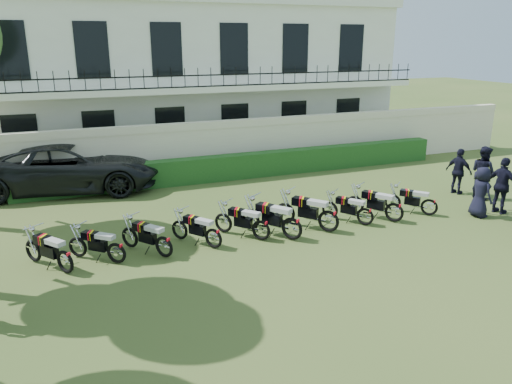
{
  "coord_description": "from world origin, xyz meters",
  "views": [
    {
      "loc": [
        -6.09,
        -11.59,
        5.49
      ],
      "look_at": [
        -0.72,
        1.83,
        1.07
      ],
      "focal_mm": 35.0,
      "sensor_mm": 36.0,
      "label": 1
    }
  ],
  "objects_px": {
    "motorcycle_1": "(116,248)",
    "motorcycle_6": "(329,216)",
    "motorcycle_0": "(65,256)",
    "officer_3": "(481,192)",
    "suv": "(69,167)",
    "motorcycle_8": "(395,208)",
    "officer_5": "(459,171)",
    "motorcycle_7": "(365,212)",
    "officer_2": "(502,186)",
    "motorcycle_2": "(164,242)",
    "motorcycle_4": "(261,225)",
    "motorcycle_9": "(430,203)",
    "officer_4": "(483,172)",
    "motorcycle_3": "(214,234)",
    "motorcycle_5": "(292,223)"
  },
  "relations": [
    {
      "from": "motorcycle_3",
      "to": "motorcycle_0",
      "type": "bearing_deg",
      "value": 145.86
    },
    {
      "from": "motorcycle_1",
      "to": "motorcycle_6",
      "type": "bearing_deg",
      "value": -49.84
    },
    {
      "from": "motorcycle_0",
      "to": "officer_2",
      "type": "relative_size",
      "value": 0.82
    },
    {
      "from": "motorcycle_3",
      "to": "officer_2",
      "type": "distance_m",
      "value": 9.67
    },
    {
      "from": "motorcycle_2",
      "to": "motorcycle_7",
      "type": "bearing_deg",
      "value": -35.81
    },
    {
      "from": "motorcycle_7",
      "to": "motorcycle_4",
      "type": "bearing_deg",
      "value": 143.06
    },
    {
      "from": "officer_4",
      "to": "motorcycle_8",
      "type": "bearing_deg",
      "value": 103.87
    },
    {
      "from": "motorcycle_1",
      "to": "motorcycle_8",
      "type": "xyz_separation_m",
      "value": [
        8.44,
        -0.1,
        0.05
      ]
    },
    {
      "from": "motorcycle_6",
      "to": "officer_2",
      "type": "relative_size",
      "value": 0.91
    },
    {
      "from": "motorcycle_2",
      "to": "officer_2",
      "type": "distance_m",
      "value": 11.04
    },
    {
      "from": "motorcycle_3",
      "to": "officer_5",
      "type": "xyz_separation_m",
      "value": [
        9.92,
        1.56,
        0.41
      ]
    },
    {
      "from": "motorcycle_2",
      "to": "officer_3",
      "type": "relative_size",
      "value": 0.92
    },
    {
      "from": "motorcycle_0",
      "to": "officer_3",
      "type": "xyz_separation_m",
      "value": [
        12.56,
        -0.54,
        0.36
      ]
    },
    {
      "from": "motorcycle_3",
      "to": "motorcycle_6",
      "type": "xyz_separation_m",
      "value": [
        3.51,
        -0.12,
        0.08
      ]
    },
    {
      "from": "suv",
      "to": "motorcycle_4",
      "type": "bearing_deg",
      "value": -135.91
    },
    {
      "from": "motorcycle_2",
      "to": "officer_2",
      "type": "relative_size",
      "value": 0.81
    },
    {
      "from": "motorcycle_0",
      "to": "officer_2",
      "type": "distance_m",
      "value": 13.46
    },
    {
      "from": "motorcycle_2",
      "to": "officer_2",
      "type": "xyz_separation_m",
      "value": [
        11.01,
        -0.58,
        0.48
      ]
    },
    {
      "from": "motorcycle_7",
      "to": "motorcycle_8",
      "type": "relative_size",
      "value": 0.88
    },
    {
      "from": "motorcycle_8",
      "to": "officer_5",
      "type": "bearing_deg",
      "value": -11.55
    },
    {
      "from": "motorcycle_5",
      "to": "motorcycle_9",
      "type": "height_order",
      "value": "motorcycle_5"
    },
    {
      "from": "motorcycle_1",
      "to": "motorcycle_6",
      "type": "relative_size",
      "value": 0.8
    },
    {
      "from": "officer_2",
      "to": "officer_5",
      "type": "relative_size",
      "value": 1.1
    },
    {
      "from": "motorcycle_5",
      "to": "motorcycle_7",
      "type": "xyz_separation_m",
      "value": [
        2.6,
        0.23,
        -0.09
      ]
    },
    {
      "from": "motorcycle_6",
      "to": "officer_2",
      "type": "bearing_deg",
      "value": -43.92
    },
    {
      "from": "motorcycle_1",
      "to": "officer_3",
      "type": "bearing_deg",
      "value": -52.2
    },
    {
      "from": "motorcycle_7",
      "to": "officer_2",
      "type": "distance_m",
      "value": 4.85
    },
    {
      "from": "motorcycle_4",
      "to": "suv",
      "type": "bearing_deg",
      "value": 83.78
    },
    {
      "from": "officer_2",
      "to": "motorcycle_6",
      "type": "bearing_deg",
      "value": 72.49
    },
    {
      "from": "motorcycle_3",
      "to": "suv",
      "type": "height_order",
      "value": "suv"
    },
    {
      "from": "motorcycle_8",
      "to": "suv",
      "type": "distance_m",
      "value": 11.87
    },
    {
      "from": "motorcycle_4",
      "to": "officer_4",
      "type": "height_order",
      "value": "officer_4"
    },
    {
      "from": "officer_4",
      "to": "motorcycle_3",
      "type": "bearing_deg",
      "value": 96.37
    },
    {
      "from": "motorcycle_5",
      "to": "motorcycle_9",
      "type": "distance_m",
      "value": 5.04
    },
    {
      "from": "motorcycle_1",
      "to": "motorcycle_5",
      "type": "bearing_deg",
      "value": -51.79
    },
    {
      "from": "motorcycle_0",
      "to": "motorcycle_9",
      "type": "xyz_separation_m",
      "value": [
        11.1,
        0.09,
        -0.03
      ]
    },
    {
      "from": "motorcycle_9",
      "to": "motorcycle_5",
      "type": "bearing_deg",
      "value": 141.87
    },
    {
      "from": "motorcycle_1",
      "to": "officer_4",
      "type": "xyz_separation_m",
      "value": [
        12.93,
        0.87,
        0.51
      ]
    },
    {
      "from": "motorcycle_0",
      "to": "suv",
      "type": "distance_m",
      "value": 7.47
    },
    {
      "from": "motorcycle_0",
      "to": "motorcycle_9",
      "type": "height_order",
      "value": "motorcycle_0"
    },
    {
      "from": "motorcycle_2",
      "to": "officer_5",
      "type": "height_order",
      "value": "officer_5"
    },
    {
      "from": "officer_3",
      "to": "motorcycle_4",
      "type": "bearing_deg",
      "value": 85.42
    },
    {
      "from": "motorcycle_6",
      "to": "officer_3",
      "type": "distance_m",
      "value": 5.27
    },
    {
      "from": "motorcycle_8",
      "to": "motorcycle_0",
      "type": "bearing_deg",
      "value": 146.08
    },
    {
      "from": "motorcycle_1",
      "to": "motorcycle_8",
      "type": "distance_m",
      "value": 8.44
    },
    {
      "from": "motorcycle_5",
      "to": "officer_5",
      "type": "relative_size",
      "value": 1.02
    },
    {
      "from": "suv",
      "to": "officer_4",
      "type": "bearing_deg",
      "value": -104.64
    },
    {
      "from": "motorcycle_5",
      "to": "officer_2",
      "type": "distance_m",
      "value": 7.41
    },
    {
      "from": "motorcycle_3",
      "to": "officer_5",
      "type": "bearing_deg",
      "value": -27.23
    },
    {
      "from": "motorcycle_1",
      "to": "motorcycle_2",
      "type": "distance_m",
      "value": 1.2
    }
  ]
}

